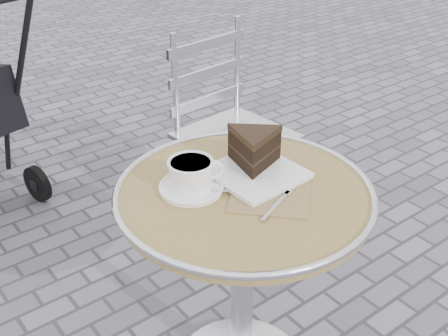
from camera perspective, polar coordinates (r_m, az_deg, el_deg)
cafe_table at (r=1.63m, az=1.97°, el=-7.17°), size 0.72×0.72×0.74m
cappuccino_set at (r=1.52m, az=-3.28°, el=-0.95°), size 0.18×0.19×0.09m
cake_plate_set at (r=1.60m, az=3.16°, el=1.42°), size 0.31×0.39×0.13m
bistro_chair at (r=2.41m, az=-0.39°, el=5.97°), size 0.45×0.45×0.92m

